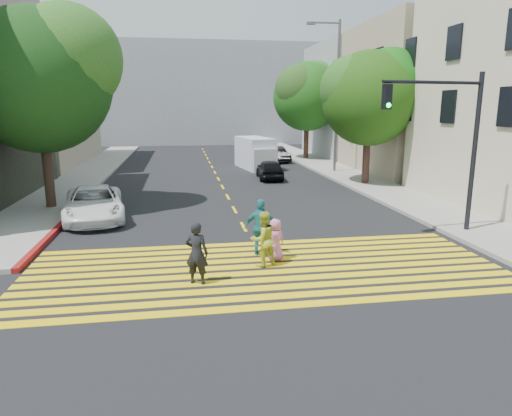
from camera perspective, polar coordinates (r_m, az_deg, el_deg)
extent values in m
plane|color=black|center=(11.89, 2.35, -9.73)|extent=(120.00, 120.00, 0.00)
cube|color=gray|center=(33.66, -19.92, 4.25)|extent=(3.00, 40.00, 0.15)
cube|color=gray|center=(28.27, 13.24, 3.21)|extent=(3.00, 60.00, 0.15)
cube|color=maroon|center=(17.97, -23.98, -2.82)|extent=(0.20, 8.00, 0.16)
cube|color=yellow|center=(10.82, 3.65, -12.08)|extent=(13.40, 0.35, 0.01)
cube|color=yellow|center=(11.31, 3.02, -10.94)|extent=(13.40, 0.35, 0.01)
cube|color=yellow|center=(11.80, 2.45, -9.89)|extent=(13.40, 0.35, 0.01)
cube|color=yellow|center=(12.30, 1.93, -8.93)|extent=(13.40, 0.35, 0.01)
cube|color=yellow|center=(12.80, 1.45, -8.04)|extent=(13.40, 0.35, 0.01)
cube|color=yellow|center=(13.31, 1.01, -7.22)|extent=(13.40, 0.35, 0.01)
cube|color=yellow|center=(13.82, 0.60, -6.45)|extent=(13.40, 0.35, 0.01)
cube|color=yellow|center=(14.34, 0.23, -5.75)|extent=(13.40, 0.35, 0.01)
cube|color=yellow|center=(14.85, -0.12, -5.09)|extent=(13.40, 0.35, 0.01)
cube|color=yellow|center=(15.37, -0.45, -4.48)|extent=(13.40, 0.35, 0.01)
cube|color=yellow|center=(17.51, -1.58, -2.35)|extent=(0.12, 1.40, 0.01)
cube|color=yellow|center=(20.40, -2.70, -0.20)|extent=(0.12, 1.40, 0.01)
cube|color=yellow|center=(23.32, -3.55, 1.41)|extent=(0.12, 1.40, 0.01)
cube|color=yellow|center=(26.26, -4.21, 2.66)|extent=(0.12, 1.40, 0.01)
cube|color=yellow|center=(29.21, -4.74, 3.65)|extent=(0.12, 1.40, 0.01)
cube|color=yellow|center=(32.17, -5.17, 4.47)|extent=(0.12, 1.40, 0.01)
cube|color=yellow|center=(35.14, -5.52, 5.14)|extent=(0.12, 1.40, 0.01)
cube|color=yellow|center=(38.11, -5.83, 5.72)|extent=(0.12, 1.40, 0.01)
cube|color=yellow|center=(41.08, -6.09, 6.20)|extent=(0.12, 1.40, 0.01)
cube|color=yellow|center=(44.06, -6.31, 6.63)|extent=(0.12, 1.40, 0.01)
cube|color=yellow|center=(47.04, -6.51, 6.99)|extent=(0.12, 1.40, 0.01)
cube|color=yellow|center=(50.03, -6.68, 7.32)|extent=(0.12, 1.40, 0.01)
cube|color=tan|center=(34.41, 21.37, 12.55)|extent=(10.00, 10.00, 10.00)
cube|color=gray|center=(44.27, 14.04, 12.84)|extent=(10.00, 10.00, 10.00)
cube|color=gray|center=(58.84, -7.26, 13.92)|extent=(30.00, 8.00, 12.00)
cylinder|color=#35201C|center=(22.12, -24.51, 3.80)|extent=(0.52, 0.52, 3.14)
sphere|color=#12330C|center=(21.95, -25.48, 14.14)|extent=(7.50, 7.50, 6.05)
sphere|color=#0F4D0F|center=(21.65, -22.48, 16.85)|extent=(5.62, 5.62, 4.54)
sphere|color=#2F5B1A|center=(22.40, -28.27, 15.37)|extent=(5.25, 5.25, 4.23)
cylinder|color=black|center=(27.40, 13.59, 5.73)|extent=(0.53, 0.53, 2.82)
sphere|color=#234912|center=(27.23, 13.98, 13.14)|extent=(6.79, 6.79, 5.32)
sphere|color=#095407|center=(27.62, 16.31, 14.65)|extent=(5.09, 5.09, 3.99)
sphere|color=#163810|center=(27.02, 12.04, 14.37)|extent=(4.75, 4.75, 3.72)
cylinder|color=#47271B|center=(39.93, 6.28, 8.19)|extent=(0.56, 0.56, 3.03)
sphere|color=#195B12|center=(39.82, 6.42, 13.67)|extent=(7.57, 7.57, 5.76)
sphere|color=#296220|center=(40.80, 7.49, 14.83)|extent=(5.68, 5.68, 4.32)
sphere|color=#1F4314|center=(39.07, 5.43, 14.56)|extent=(5.30, 5.30, 4.03)
imported|color=black|center=(11.86, -7.42, -5.62)|extent=(0.71, 0.59, 1.66)
imported|color=gold|center=(13.06, 0.89, -3.90)|extent=(0.95, 0.86, 1.62)
imported|color=pink|center=(13.61, 2.43, -3.98)|extent=(0.72, 0.59, 1.27)
imported|color=teal|center=(14.00, 0.66, -2.44)|extent=(1.11, 0.66, 1.77)
imported|color=white|center=(19.57, -19.59, 0.52)|extent=(2.99, 5.15, 1.35)
imported|color=black|center=(28.95, 1.74, 4.86)|extent=(1.73, 3.79, 1.26)
imported|color=gray|center=(39.90, -0.58, 7.00)|extent=(1.91, 4.43, 1.27)
imported|color=black|center=(38.21, 2.46, 6.75)|extent=(1.99, 4.07, 1.29)
cube|color=silver|center=(34.11, -0.17, 6.90)|extent=(2.51, 4.78, 2.28)
cube|color=#BDBDBD|center=(32.26, 0.94, 6.00)|extent=(1.88, 1.35, 1.64)
cylinder|color=black|center=(32.43, -0.50, 5.14)|extent=(0.32, 0.66, 0.64)
cylinder|color=black|center=(32.90, 1.93, 5.24)|extent=(0.32, 0.66, 0.64)
cylinder|color=black|center=(35.54, -2.12, 5.79)|extent=(0.32, 0.66, 0.64)
cylinder|color=black|center=(35.97, 0.13, 5.88)|extent=(0.32, 0.66, 0.64)
cylinder|color=black|center=(17.83, 25.58, 5.95)|extent=(0.19, 0.19, 5.67)
cylinder|color=black|center=(16.58, 21.32, 14.43)|extent=(3.77, 0.55, 0.11)
cube|color=black|center=(15.61, 16.05, 13.21)|extent=(0.27, 0.27, 0.79)
sphere|color=#13E03A|center=(15.50, 16.25, 12.23)|extent=(0.17, 0.17, 0.15)
cylinder|color=#5C5C5C|center=(31.88, 10.10, 13.28)|extent=(0.19, 0.19, 10.03)
cylinder|color=slate|center=(32.06, 8.59, 21.94)|extent=(2.01, 0.26, 0.13)
cube|color=#606060|center=(31.86, 6.91, 21.95)|extent=(0.57, 0.28, 0.17)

